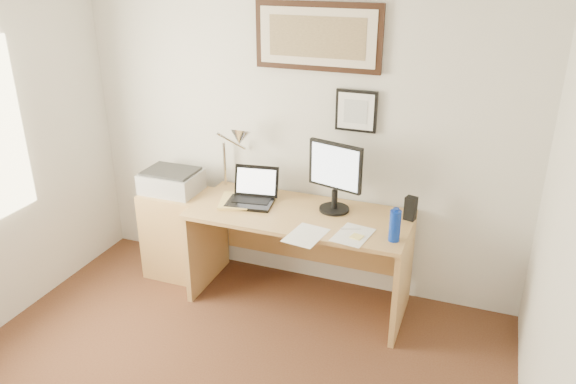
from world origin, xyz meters
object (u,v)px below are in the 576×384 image
at_px(side_cabinet, 179,233).
at_px(laptop, 252,195).
at_px(desk, 303,236).
at_px(book, 221,201).
at_px(water_bottle, 395,226).
at_px(lcd_monitor, 335,174).
at_px(printer, 172,181).

height_order(side_cabinet, laptop, laptop).
bearing_deg(desk, book, -169.27).
xyz_separation_m(water_bottle, lcd_monitor, (-0.50, 0.30, 0.18)).
relative_size(water_bottle, printer, 0.48).
distance_m(side_cabinet, lcd_monitor, 1.46).
relative_size(side_cabinet, printer, 1.66).
bearing_deg(desk, laptop, -175.00).
bearing_deg(book, water_bottle, -6.26).
height_order(side_cabinet, printer, printer).
bearing_deg(side_cabinet, water_bottle, -7.32).
distance_m(side_cabinet, water_bottle, 1.87).
bearing_deg(lcd_monitor, desk, -170.99).
xyz_separation_m(water_bottle, book, (-1.34, 0.15, -0.09)).
bearing_deg(laptop, desk, 5.00).
relative_size(water_bottle, book, 0.69).
bearing_deg(side_cabinet, laptop, 0.05).
xyz_separation_m(water_bottle, laptop, (-1.12, 0.23, -0.05)).
height_order(desk, printer, printer).
xyz_separation_m(book, printer, (-0.48, 0.10, 0.06)).
bearing_deg(book, side_cabinet, 169.52).
bearing_deg(water_bottle, desk, 159.78).
bearing_deg(water_bottle, lcd_monitor, 148.86).
distance_m(side_cabinet, book, 0.60).
xyz_separation_m(desk, printer, (-1.10, -0.02, 0.30)).
relative_size(book, desk, 0.19).
xyz_separation_m(desk, lcd_monitor, (0.22, 0.04, 0.53)).
relative_size(book, printer, 0.70).
bearing_deg(book, printer, 168.70).
relative_size(book, lcd_monitor, 0.59).
distance_m(desk, printer, 1.14).
bearing_deg(water_bottle, book, 173.74).
xyz_separation_m(side_cabinet, printer, (-0.03, 0.01, 0.45)).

